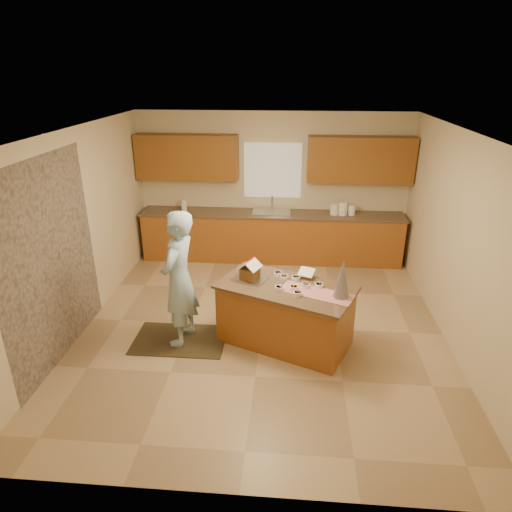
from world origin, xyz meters
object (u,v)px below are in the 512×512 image
(gingerbread_house, at_px, (250,271))
(boy, at_px, (179,279))
(tinsel_tree, at_px, (342,278))
(island_base, at_px, (285,316))

(gingerbread_house, bearing_deg, boy, -165.16)
(tinsel_tree, bearing_deg, boy, 175.63)
(tinsel_tree, height_order, boy, boy)
(boy, bearing_deg, gingerbread_house, 115.90)
(boy, distance_m, gingerbread_house, 0.92)
(island_base, xyz_separation_m, gingerbread_house, (-0.48, 0.15, 0.55))
(island_base, height_order, tinsel_tree, tinsel_tree)
(island_base, relative_size, boy, 0.90)
(boy, height_order, gingerbread_house, boy)
(island_base, relative_size, gingerbread_house, 4.93)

